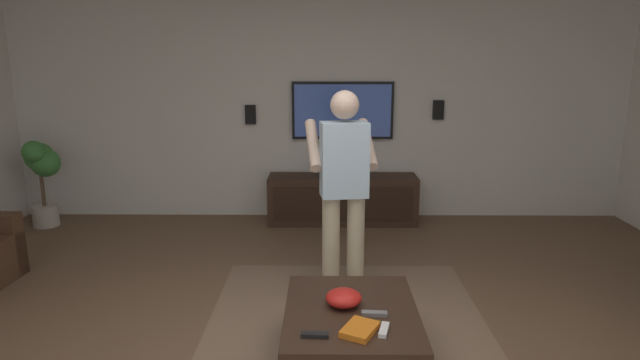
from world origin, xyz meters
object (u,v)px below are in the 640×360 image
Objects in this scene: remote_white at (384,330)px; book at (360,329)px; potted_plant_tall at (41,168)px; coffee_table at (351,325)px; media_console at (342,199)px; tv at (343,111)px; wall_speaker_left at (438,110)px; vase_round at (326,167)px; remote_black at (314,335)px; wall_speaker_right at (250,115)px; remote_grey at (374,314)px; person_standing at (344,181)px; bowl at (344,298)px.

book is (-0.01, 0.13, 0.01)m from remote_white.
coffee_table is at bearing -130.51° from potted_plant_tall.
remote_white is (-0.27, -0.17, 0.12)m from coffee_table.
tv reaches higher than media_console.
vase_round is at bearing 102.03° from wall_speaker_left.
coffee_table is 0.30m from book.
wall_speaker_left is at bearing 90.68° from tv.
potted_plant_tall is at bearing 92.23° from vase_round.
tv reaches higher than book.
remote_black is at bearing -67.29° from remote_white.
media_console is at bearing 88.22° from remote_black.
coffee_table is 4.55× the size of wall_speaker_right.
tv is at bearing -90.70° from wall_speaker_right.
media_console is at bearing 95.57° from remote_grey.
remote_white is 0.68× the size of book.
book is (-3.27, 0.01, 0.14)m from media_console.
remote_black is at bearing -4.52° from media_console.
coffee_table is at bearing -162.47° from wall_speaker_right.
person_standing is at bearing 84.67° from remote_black.
tv is 2.16m from person_standing.
vase_round is at bearing 2.85° from coffee_table.
wall_speaker_left is at bearing -84.89° from potted_plant_tall.
vase_round is 1.47m from wall_speaker_left.
book is (-0.33, -0.08, -0.03)m from bowl.
tv is 3.61m from remote_white.
remote_black is 0.68× the size of wall_speaker_left.
wall_speaker_right reaches higher than media_console.
person_standing is (-1.89, 0.06, 0.66)m from media_console.
vase_round is (3.30, -0.07, 0.25)m from remote_black.
wall_speaker_left is at bearing 178.31° from remote_white.
remote_white is at bearing -75.25° from remote_grey.
vase_round is at bearing 29.93° from book.
vase_round is 1.00× the size of wall_speaker_left.
media_console is 1.04× the size of person_standing.
person_standing is 10.93× the size of remote_grey.
book is 1.00× the size of vase_round.
tv is 0.72× the size of person_standing.
tv is 3.43m from remote_grey.
bowl is 0.34m from book.
remote_grey is 0.68× the size of wall_speaker_right.
media_console is at bearing 0.00° from tv.
book is (-0.20, 0.10, 0.01)m from remote_grey.
wall_speaker_left is at bearing -90.00° from wall_speaker_right.
remote_grey reaches higher than coffee_table.
potted_plant_tall is at bearing 49.64° from bowl.
coffee_table is 6.67× the size of remote_grey.
person_standing is 1.48m from remote_white.
wall_speaker_right is (0.28, 0.88, 0.57)m from vase_round.
coffee_table is at bearing -0.88° from media_console.
coffee_table is 1.28m from person_standing.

